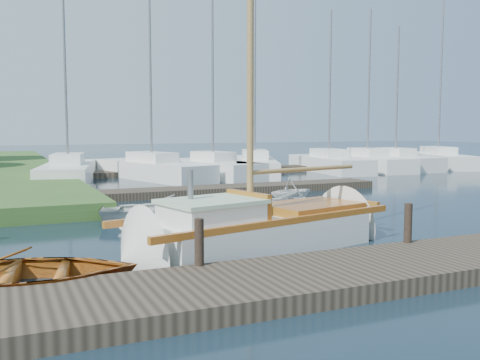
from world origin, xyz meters
name	(u,v)px	position (x,y,z in m)	size (l,w,h in m)	color
ground	(240,223)	(0.00, 0.00, 0.00)	(160.00, 160.00, 0.00)	black
near_dock	(380,269)	(0.00, -6.00, 0.15)	(18.00, 2.20, 0.30)	#2B241C
far_dock	(219,190)	(2.00, 6.50, 0.15)	(14.00, 1.60, 0.30)	#2B241C
pontoon	(281,168)	(10.00, 16.00, 0.15)	(30.00, 1.60, 0.30)	#2B241C
mooring_post_1	(199,242)	(-3.00, -5.00, 0.70)	(0.16, 0.16, 0.80)	black
mooring_post_2	(408,223)	(1.50, -5.00, 0.70)	(0.16, 0.16, 0.80)	black
sailboat	(263,233)	(-0.84, -3.10, 0.34)	(7.41, 3.54, 9.83)	silver
dinghy	(23,268)	(-5.75, -4.27, 0.38)	(2.59, 3.63, 0.75)	#92621A
tender_a	(172,207)	(-1.63, 1.04, 0.41)	(2.82, 3.94, 0.82)	silver
tender_c	(299,200)	(2.67, 1.34, 0.34)	(2.33, 3.26, 0.68)	silver
tender_d	(292,188)	(3.50, 3.26, 0.49)	(1.60, 1.85, 0.97)	silver
marina_boat_0	(68,171)	(-2.99, 14.07, 0.56)	(3.85, 8.34, 9.85)	silver
marina_boat_1	(152,168)	(1.21, 13.97, 0.56)	(4.57, 8.91, 9.49)	silver
marina_boat_2	(213,167)	(4.39, 13.31, 0.58)	(3.52, 7.35, 10.98)	silver
marina_boat_3	(255,164)	(7.37, 14.37, 0.57)	(5.52, 9.08, 11.43)	silver
marina_boat_4	(329,162)	(12.35, 14.21, 0.56)	(3.22, 7.94, 9.70)	silver
marina_boat_5	(367,161)	(15.20, 14.14, 0.56)	(3.01, 7.95, 9.98)	silver
marina_boat_6	(395,161)	(17.23, 13.89, 0.56)	(2.25, 6.71, 9.05)	silver
marina_boat_7	(438,159)	(21.53, 14.59, 0.57)	(5.03, 8.68, 11.57)	silver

